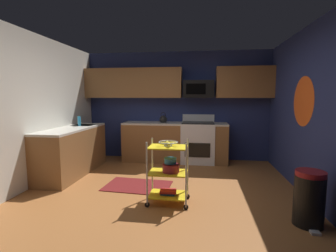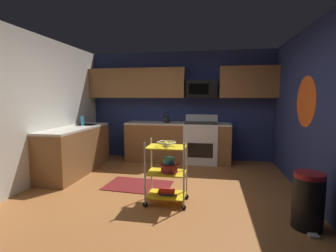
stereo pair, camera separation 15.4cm
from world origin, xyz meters
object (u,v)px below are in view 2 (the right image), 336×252
rolling_cart (167,172)px  dish_soap_bottle (82,121)px  mixing_bowl_large (169,168)px  kettle (166,119)px  oven_range (201,142)px  microwave (202,89)px  fruit_bowl (167,143)px  book_stack (167,192)px  trash_can (308,201)px  mixing_bowl_small (169,161)px

rolling_cart → dish_soap_bottle: 2.57m
mixing_bowl_large → kettle: bearing=101.5°
oven_range → kettle: bearing=-179.7°
microwave → fruit_bowl: (-0.38, -2.45, -0.82)m
oven_range → book_stack: oven_range is taller
rolling_cart → dish_soap_bottle: dish_soap_bottle is taller
dish_soap_bottle → kettle: bearing=29.6°
rolling_cart → fruit_bowl: 0.42m
kettle → fruit_bowl: bearing=-79.4°
book_stack → oven_range: bearing=80.9°
rolling_cart → mixing_bowl_large: (0.04, 0.00, 0.07)m
dish_soap_bottle → trash_can: size_ratio=0.30×
fruit_bowl → book_stack: bearing=45.0°
oven_range → fruit_bowl: (-0.38, -2.35, 0.40)m
mixing_bowl_small → mixing_bowl_large: bearing=-68.9°
microwave → dish_soap_bottle: microwave is taller
mixing_bowl_small → kettle: (-0.47, 2.31, 0.38)m
kettle → dish_soap_bottle: size_ratio=1.32×
kettle → trash_can: size_ratio=0.40×
mixing_bowl_large → dish_soap_bottle: dish_soap_bottle is taller
rolling_cart → mixing_bowl_small: rolling_cart is taller
microwave → trash_can: (1.36, -2.84, -1.37)m
oven_range → dish_soap_bottle: bearing=-159.2°
book_stack → trash_can: bearing=-12.4°
oven_range → trash_can: (1.36, -2.73, -0.15)m
oven_range → rolling_cart: (-0.38, -2.35, -0.03)m
oven_range → rolling_cart: size_ratio=1.20×
rolling_cart → book_stack: (0.00, 0.00, -0.29)m
oven_range → mixing_bowl_small: (-0.35, -2.32, 0.14)m
fruit_bowl → dish_soap_bottle: bearing=145.4°
kettle → dish_soap_bottle: 1.87m
mixing_bowl_large → book_stack: 0.36m
mixing_bowl_small → microwave: bearing=81.8°
dish_soap_bottle → oven_range: bearing=20.8°
fruit_bowl → kettle: 2.39m
mixing_bowl_small → book_stack: mixing_bowl_small is taller
oven_range → trash_can: size_ratio=1.67×
fruit_bowl → book_stack: 0.71m
book_stack → dish_soap_bottle: 2.65m
microwave → book_stack: microwave is taller
fruit_bowl → dish_soap_bottle: size_ratio=1.36×
fruit_bowl → mixing_bowl_large: (0.04, 0.00, -0.36)m
microwave → mixing_bowl_small: (-0.35, -2.42, -1.08)m
oven_range → microwave: bearing=90.3°
microwave → fruit_bowl: microwave is taller
rolling_cart → kettle: bearing=100.6°
rolling_cart → trash_can: size_ratio=1.39×
fruit_bowl → trash_can: (1.74, -0.38, -0.55)m
rolling_cart → dish_soap_bottle: (-2.06, 1.42, 0.57)m
fruit_bowl → mixing_bowl_small: 0.26m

